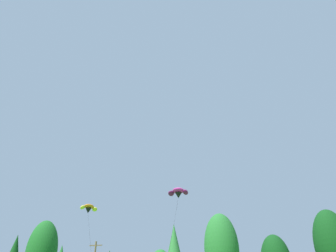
% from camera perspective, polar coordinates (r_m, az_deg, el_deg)
% --- Properties ---
extents(treeline_tree_b, '(5.99, 5.99, 15.51)m').
position_cam_1_polar(treeline_tree_b, '(69.91, -22.62, -20.97)').
color(treeline_tree_b, '#472D19').
rests_on(treeline_tree_b, ground_plane).
extents(treeline_tree_g, '(5.68, 5.68, 14.35)m').
position_cam_1_polar(treeline_tree_g, '(54.76, 10.00, -21.65)').
color(treeline_tree_g, '#472D19').
rests_on(treeline_tree_g, ground_plane).
extents(treeline_tree_i, '(5.69, 5.69, 14.41)m').
position_cam_1_polar(treeline_tree_i, '(57.69, 28.61, -19.12)').
color(treeline_tree_i, '#472D19').
rests_on(treeline_tree_i, ground_plane).
extents(parafoil_kite_high_orange, '(12.94, 19.31, 12.21)m').
position_cam_1_polar(parafoil_kite_high_orange, '(47.81, -14.64, -14.71)').
color(parafoil_kite_high_orange, orange).
extents(parafoil_kite_mid_magenta, '(3.51, 15.00, 12.26)m').
position_cam_1_polar(parafoil_kite_mid_magenta, '(38.98, 1.93, -12.41)').
color(parafoil_kite_mid_magenta, '#D12893').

